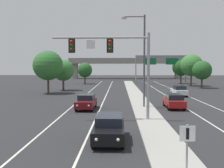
{
  "coord_description": "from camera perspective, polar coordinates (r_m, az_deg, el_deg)",
  "views": [
    {
      "loc": [
        -2.64,
        -6.71,
        4.57
      ],
      "look_at": [
        -3.2,
        13.65,
        3.2
      ],
      "focal_mm": 42.01,
      "sensor_mm": 36.0,
      "label": 1
    }
  ],
  "objects": [
    {
      "name": "car_oncoming_black",
      "position": [
        16.22,
        -0.58,
        -9.52
      ],
      "size": [
        1.87,
        4.49,
        1.58
      ],
      "color": "black",
      "rests_on": "ground"
    },
    {
      "name": "highway_sign_gantry",
      "position": [
        69.46,
        10.6,
        5.1
      ],
      "size": [
        13.28,
        0.42,
        7.5
      ],
      "color": "gray",
      "rests_on": "ground"
    },
    {
      "name": "lane_stripe_oncoming_center",
      "position": [
        32.1,
        -2.13,
        -4.33
      ],
      "size": [
        0.14,
        100.0,
        0.01
      ],
      "primitive_type": "cube",
      "color": "silver",
      "rests_on": "ground"
    },
    {
      "name": "edge_stripe_right",
      "position": [
        33.76,
        19.99,
        -4.16
      ],
      "size": [
        0.14,
        100.0,
        0.01
      ],
      "primitive_type": "cube",
      "color": "silver",
      "rests_on": "ground"
    },
    {
      "name": "tree_far_left_a",
      "position": [
        68.52,
        -5.93,
        3.04
      ],
      "size": [
        3.85,
        3.85,
        5.56
      ],
      "color": "#4C3823",
      "rests_on": "ground"
    },
    {
      "name": "lane_stripe_receding_center",
      "position": [
        32.87,
        14.51,
        -4.26
      ],
      "size": [
        0.14,
        100.0,
        0.01
      ],
      "primitive_type": "cube",
      "color": "silver",
      "rests_on": "ground"
    },
    {
      "name": "car_receding_red",
      "position": [
        29.39,
        13.32,
        -3.59
      ],
      "size": [
        1.87,
        4.49,
        1.58
      ],
      "color": "maroon",
      "rests_on": "ground"
    },
    {
      "name": "car_receding_white",
      "position": [
        41.78,
        14.4,
        -1.42
      ],
      "size": [
        1.83,
        4.47,
        1.58
      ],
      "color": "silver",
      "rests_on": "ground"
    },
    {
      "name": "edge_stripe_left",
      "position": [
        32.48,
        -7.96,
        -4.27
      ],
      "size": [
        0.14,
        100.0,
        0.01
      ],
      "primitive_type": "cube",
      "color": "silver",
      "rests_on": "ground"
    },
    {
      "name": "street_lamp_median",
      "position": [
        28.93,
        6.61,
        6.25
      ],
      "size": [
        2.58,
        0.28,
        10.0
      ],
      "color": "#4C4C51",
      "rests_on": "median_island"
    },
    {
      "name": "tree_far_right_a",
      "position": [
        63.63,
        16.9,
        3.94
      ],
      "size": [
        5.13,
        5.13,
        7.43
      ],
      "color": "#4C3823",
      "rests_on": "ground"
    },
    {
      "name": "tree_far_left_c",
      "position": [
        50.59,
        -10.58,
        2.98
      ],
      "size": [
        4.09,
        4.09,
        5.92
      ],
      "color": "#4C3823",
      "rests_on": "ground"
    },
    {
      "name": "median_island",
      "position": [
        25.25,
        7.6,
        -6.44
      ],
      "size": [
        2.4,
        110.0,
        0.15
      ],
      "primitive_type": "cube",
      "color": "#9E9B93",
      "rests_on": "ground"
    },
    {
      "name": "median_sign_post",
      "position": [
        10.72,
        16.04,
        -12.46
      ],
      "size": [
        0.6,
        0.1,
        2.2
      ],
      "color": "gray",
      "rests_on": "median_island"
    },
    {
      "name": "overhead_signal_mast",
      "position": [
        21.88,
        1.08,
        5.93
      ],
      "size": [
        8.11,
        0.44,
        7.2
      ],
      "color": "gray",
      "rests_on": "median_island"
    },
    {
      "name": "tree_far_right_c",
      "position": [
        71.48,
        14.8,
        3.56
      ],
      "size": [
        4.63,
        4.63,
        6.7
      ],
      "color": "#4C3823",
      "rests_on": "ground"
    },
    {
      "name": "tree_far_left_b",
      "position": [
        45.24,
        -13.77,
        3.95
      ],
      "size": [
        5.01,
        5.01,
        7.26
      ],
      "color": "#4C3823",
      "rests_on": "ground"
    },
    {
      "name": "car_oncoming_darkred",
      "position": [
        28.18,
        -5.6,
        -3.82
      ],
      "size": [
        1.92,
        4.51,
        1.58
      ],
      "color": "#5B0F14",
      "rests_on": "ground"
    },
    {
      "name": "overpass_bridge",
      "position": [
        98.36,
        3.12,
        4.55
      ],
      "size": [
        42.4,
        6.4,
        7.65
      ],
      "color": "gray",
      "rests_on": "ground"
    },
    {
      "name": "tree_far_right_b",
      "position": [
        58.07,
        19.01,
        2.87
      ],
      "size": [
        4.01,
        4.01,
        5.81
      ],
      "color": "#4C3823",
      "rests_on": "ground"
    }
  ]
}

